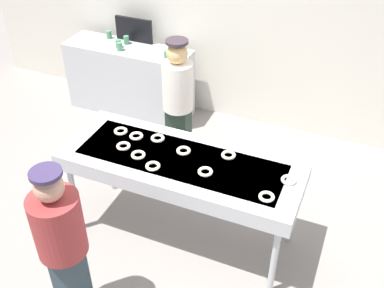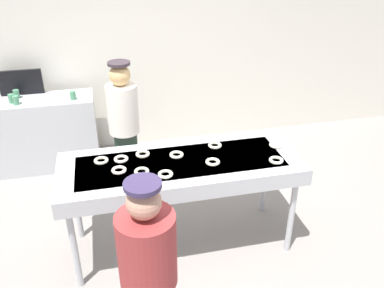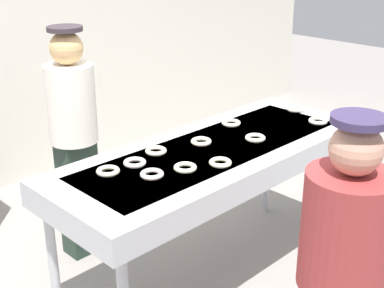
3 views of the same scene
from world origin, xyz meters
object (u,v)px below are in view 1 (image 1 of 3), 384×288
Objects in this scene: sugar_donut_5 at (205,172)px; prep_counter at (130,80)px; paper_cup_0 at (120,47)px; sugar_donut_8 at (228,155)px; sugar_donut_4 at (289,180)px; customer_waiting at (62,240)px; paper_cup_2 at (118,44)px; paper_cup_3 at (126,40)px; sugar_donut_6 at (267,197)px; sugar_donut_1 at (123,146)px; paper_cup_4 at (167,55)px; sugar_donut_9 at (138,155)px; paper_cup_1 at (109,34)px; sugar_donut_7 at (121,131)px; menu_display at (134,30)px; worker_baker at (178,103)px; sugar_donut_10 at (184,151)px; fryer_conveyor at (181,166)px; sugar_donut_3 at (158,138)px; sugar_donut_0 at (153,166)px; sugar_donut_2 at (136,136)px.

sugar_donut_5 is 2.76m from prep_counter.
sugar_donut_8 is at bearing -37.77° from paper_cup_0.
customer_waiting reaches higher than sugar_donut_4.
paper_cup_2 is 1.00× the size of paper_cup_3.
paper_cup_3 is (-2.48, 2.16, 0.03)m from sugar_donut_6.
sugar_donut_6 is at bearing -40.44° from prep_counter.
paper_cup_4 reaches higher than sugar_donut_1.
sugar_donut_1 is 1.00× the size of sugar_donut_9.
paper_cup_1 reaches higher than sugar_donut_8.
paper_cup_2 is 1.00× the size of paper_cup_4.
menu_display is at bearing 115.13° from sugar_donut_7.
paper_cup_2 is (-1.26, 0.93, 0.08)m from worker_baker.
sugar_donut_6 is 1.22× the size of paper_cup_3.
sugar_donut_5 is at bearing 117.90° from worker_baker.
sugar_donut_10 is (-0.29, 0.20, 0.00)m from sugar_donut_5.
sugar_donut_1 and sugar_donut_9 have the same top height.
paper_cup_1 is at bearing 133.97° from fryer_conveyor.
paper_cup_2 is (-1.37, 1.64, 0.03)m from sugar_donut_3.
sugar_donut_5 is at bearing -165.91° from sugar_donut_4.
customer_waiting is 3.52m from paper_cup_1.
sugar_donut_0 is at bearing -130.15° from fryer_conveyor.
sugar_donut_7 is at bearing 177.25° from sugar_donut_4.
menu_display is (0.03, 0.33, 0.10)m from paper_cup_0.
sugar_donut_7 is 1.07m from sugar_donut_8.
customer_waiting is at bearing -64.57° from paper_cup_1.
customer_waiting is (-0.08, -1.03, -0.08)m from sugar_donut_9.
sugar_donut_0 is at bearing -58.02° from menu_display.
sugar_donut_8 is (0.69, 0.01, 0.00)m from sugar_donut_3.
sugar_donut_2 is at bearing -60.94° from menu_display.
sugar_donut_3 is at bearing 5.07° from sugar_donut_7.
sugar_donut_0 is 1.22× the size of paper_cup_1.
sugar_donut_6 is at bearing -12.81° from sugar_donut_7.
customer_waiting is at bearing -67.26° from paper_cup_2.
sugar_donut_3 is 1.00× the size of sugar_donut_8.
paper_cup_3 is (-1.22, 1.07, 0.08)m from worker_baker.
sugar_donut_6 is 1.67m from worker_baker.
sugar_donut_8 is 2.69m from paper_cup_3.
customer_waiting is 3.33m from paper_cup_3.
sugar_donut_10 is 1.22× the size of paper_cup_4.
customer_waiting is (0.07, -1.28, -0.08)m from sugar_donut_2.
sugar_donut_1 is 1.22× the size of paper_cup_0.
sugar_donut_5 is 1.00× the size of sugar_donut_8.
paper_cup_2 is (0.27, -0.21, 0.00)m from paper_cup_1.
customer_waiting is 14.45× the size of paper_cup_4.
sugar_donut_2 is 0.08× the size of customer_waiting.
sugar_donut_5 is 3.08m from paper_cup_1.
sugar_donut_3 is 1.34m from customer_waiting.
sugar_donut_7 is at bearing -62.27° from prep_counter.
paper_cup_4 is at bearing 95.13° from customer_waiting.
paper_cup_3 is at bearing 163.56° from paper_cup_4.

